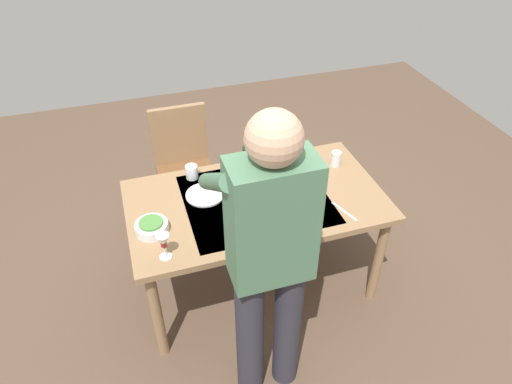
{
  "coord_description": "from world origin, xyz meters",
  "views": [
    {
      "loc": [
        0.65,
        2.04,
        2.46
      ],
      "look_at": [
        0.0,
        0.0,
        0.77
      ],
      "focal_mm": 32.85,
      "sensor_mm": 36.0,
      "label": 1
    }
  ],
  "objects_px": {
    "dining_table": "(256,209)",
    "chair_near": "(184,161)",
    "water_cup_near_left": "(336,159)",
    "dinner_plate_far": "(251,228)",
    "wine_bottle": "(248,160)",
    "serving_bowl_pasta": "(287,196)",
    "water_cup_near_right": "(192,172)",
    "side_bowl_salad": "(152,227)",
    "wine_glass_left": "(279,161)",
    "person_server": "(269,256)",
    "wine_glass_right": "(163,242)",
    "dinner_plate_near": "(205,195)"
  },
  "relations": [
    {
      "from": "dining_table",
      "to": "chair_near",
      "type": "xyz_separation_m",
      "value": [
        0.3,
        -0.8,
        -0.12
      ]
    },
    {
      "from": "chair_near",
      "to": "dining_table",
      "type": "bearing_deg",
      "value": 110.35
    },
    {
      "from": "water_cup_near_left",
      "to": "dinner_plate_far",
      "type": "height_order",
      "value": "water_cup_near_left"
    },
    {
      "from": "wine_bottle",
      "to": "serving_bowl_pasta",
      "type": "height_order",
      "value": "wine_bottle"
    },
    {
      "from": "water_cup_near_right",
      "to": "side_bowl_salad",
      "type": "distance_m",
      "value": 0.52
    },
    {
      "from": "dining_table",
      "to": "water_cup_near_left",
      "type": "bearing_deg",
      "value": -163.55
    },
    {
      "from": "water_cup_near_right",
      "to": "serving_bowl_pasta",
      "type": "xyz_separation_m",
      "value": [
        -0.49,
        0.39,
        -0.01
      ]
    },
    {
      "from": "chair_near",
      "to": "wine_glass_left",
      "type": "relative_size",
      "value": 6.03
    },
    {
      "from": "wine_glass_left",
      "to": "water_cup_near_left",
      "type": "xyz_separation_m",
      "value": [
        -0.38,
        0.01,
        -0.06
      ]
    },
    {
      "from": "dinner_plate_far",
      "to": "water_cup_near_right",
      "type": "bearing_deg",
      "value": -69.34
    },
    {
      "from": "person_server",
      "to": "wine_glass_left",
      "type": "relative_size",
      "value": 11.19
    },
    {
      "from": "wine_bottle",
      "to": "wine_glass_right",
      "type": "bearing_deg",
      "value": 42.44
    },
    {
      "from": "water_cup_near_left",
      "to": "dinner_plate_far",
      "type": "relative_size",
      "value": 0.42
    },
    {
      "from": "person_server",
      "to": "side_bowl_salad",
      "type": "relative_size",
      "value": 9.38
    },
    {
      "from": "wine_bottle",
      "to": "water_cup_near_right",
      "type": "xyz_separation_m",
      "value": [
        0.34,
        -0.07,
        -0.07
      ]
    },
    {
      "from": "chair_near",
      "to": "wine_glass_left",
      "type": "height_order",
      "value": "chair_near"
    },
    {
      "from": "water_cup_near_left",
      "to": "wine_glass_right",
      "type": "bearing_deg",
      "value": 22.51
    },
    {
      "from": "water_cup_near_right",
      "to": "dinner_plate_far",
      "type": "distance_m",
      "value": 0.6
    },
    {
      "from": "serving_bowl_pasta",
      "to": "dinner_plate_near",
      "type": "xyz_separation_m",
      "value": [
        0.45,
        -0.19,
        -0.03
      ]
    },
    {
      "from": "side_bowl_salad",
      "to": "dinner_plate_near",
      "type": "distance_m",
      "value": 0.41
    },
    {
      "from": "dinner_plate_far",
      "to": "dining_table",
      "type": "bearing_deg",
      "value": -113.09
    },
    {
      "from": "chair_near",
      "to": "side_bowl_salad",
      "type": "relative_size",
      "value": 5.06
    },
    {
      "from": "wine_glass_right",
      "to": "water_cup_near_left",
      "type": "height_order",
      "value": "wine_glass_right"
    },
    {
      "from": "wine_bottle",
      "to": "wine_glass_left",
      "type": "distance_m",
      "value": 0.19
    },
    {
      "from": "person_server",
      "to": "wine_glass_right",
      "type": "height_order",
      "value": "person_server"
    },
    {
      "from": "dinner_plate_near",
      "to": "dinner_plate_far",
      "type": "bearing_deg",
      "value": 115.71
    },
    {
      "from": "person_server",
      "to": "water_cup_near_left",
      "type": "bearing_deg",
      "value": -131.08
    },
    {
      "from": "person_server",
      "to": "wine_bottle",
      "type": "bearing_deg",
      "value": -101.16
    },
    {
      "from": "wine_bottle",
      "to": "wine_glass_left",
      "type": "xyz_separation_m",
      "value": [
        -0.18,
        0.06,
        -0.01
      ]
    },
    {
      "from": "wine_glass_right",
      "to": "dinner_plate_near",
      "type": "relative_size",
      "value": 0.66
    },
    {
      "from": "person_server",
      "to": "wine_glass_right",
      "type": "distance_m",
      "value": 0.58
    },
    {
      "from": "chair_near",
      "to": "dinner_plate_near",
      "type": "height_order",
      "value": "chair_near"
    },
    {
      "from": "water_cup_near_right",
      "to": "dinner_plate_near",
      "type": "xyz_separation_m",
      "value": [
        -0.04,
        0.2,
        -0.04
      ]
    },
    {
      "from": "wine_bottle",
      "to": "side_bowl_salad",
      "type": "height_order",
      "value": "wine_bottle"
    },
    {
      "from": "water_cup_near_right",
      "to": "dinner_plate_far",
      "type": "height_order",
      "value": "water_cup_near_right"
    },
    {
      "from": "wine_bottle",
      "to": "dining_table",
      "type": "bearing_deg",
      "value": 83.33
    },
    {
      "from": "dining_table",
      "to": "serving_bowl_pasta",
      "type": "bearing_deg",
      "value": 158.61
    },
    {
      "from": "wine_bottle",
      "to": "water_cup_near_right",
      "type": "relative_size",
      "value": 3.41
    },
    {
      "from": "water_cup_near_right",
      "to": "dinner_plate_far",
      "type": "relative_size",
      "value": 0.38
    },
    {
      "from": "water_cup_near_left",
      "to": "serving_bowl_pasta",
      "type": "xyz_separation_m",
      "value": [
        0.42,
        0.24,
        -0.02
      ]
    },
    {
      "from": "dining_table",
      "to": "serving_bowl_pasta",
      "type": "height_order",
      "value": "serving_bowl_pasta"
    },
    {
      "from": "serving_bowl_pasta",
      "to": "side_bowl_salad",
      "type": "xyz_separation_m",
      "value": [
        0.79,
        0.03,
        0.0
      ]
    },
    {
      "from": "wine_glass_right",
      "to": "serving_bowl_pasta",
      "type": "distance_m",
      "value": 0.79
    },
    {
      "from": "wine_glass_left",
      "to": "water_cup_near_right",
      "type": "relative_size",
      "value": 1.74
    },
    {
      "from": "wine_glass_left",
      "to": "dinner_plate_near",
      "type": "relative_size",
      "value": 0.66
    },
    {
      "from": "water_cup_near_left",
      "to": "serving_bowl_pasta",
      "type": "bearing_deg",
      "value": 29.72
    },
    {
      "from": "dinner_plate_near",
      "to": "dinner_plate_far",
      "type": "height_order",
      "value": "same"
    },
    {
      "from": "wine_glass_left",
      "to": "side_bowl_salad",
      "type": "relative_size",
      "value": 0.84
    },
    {
      "from": "chair_near",
      "to": "side_bowl_salad",
      "type": "height_order",
      "value": "chair_near"
    },
    {
      "from": "wine_bottle",
      "to": "wine_glass_right",
      "type": "distance_m",
      "value": 0.83
    }
  ]
}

